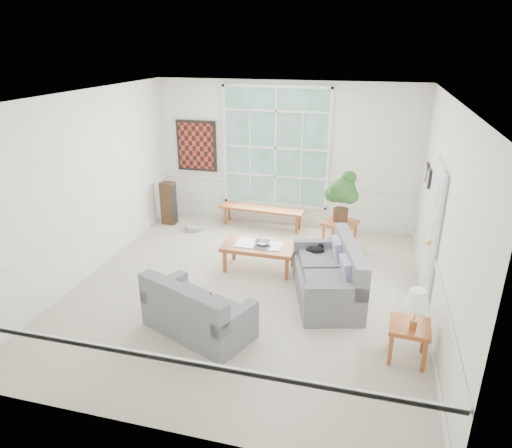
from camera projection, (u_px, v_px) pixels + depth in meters
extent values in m
cube|color=#B7AD9C|center=(247.00, 289.00, 7.35)|extent=(5.50, 6.00, 0.01)
cube|color=white|center=(245.00, 96.00, 6.23)|extent=(5.50, 6.00, 0.02)
cube|color=white|center=(285.00, 155.00, 9.48)|extent=(5.50, 0.02, 3.00)
cube|color=white|center=(155.00, 304.00, 4.09)|extent=(5.50, 0.02, 3.00)
cube|color=white|center=(84.00, 186.00, 7.43)|extent=(0.02, 6.00, 3.00)
cube|color=white|center=(442.00, 217.00, 6.14)|extent=(0.02, 6.00, 3.00)
cube|color=white|center=(276.00, 148.00, 9.44)|extent=(2.30, 0.08, 2.40)
cube|color=white|center=(430.00, 231.00, 6.86)|extent=(0.08, 0.90, 2.10)
cube|color=white|center=(436.00, 241.00, 6.26)|extent=(0.08, 0.26, 1.90)
cube|color=maroon|center=(196.00, 146.00, 9.86)|extent=(0.90, 0.06, 1.10)
cube|color=black|center=(428.00, 178.00, 7.71)|extent=(0.04, 0.26, 0.32)
cube|color=black|center=(426.00, 172.00, 8.07)|extent=(0.04, 0.26, 0.32)
cube|color=slate|center=(327.00, 271.00, 6.92)|extent=(1.29, 1.85, 0.91)
cube|color=slate|center=(198.00, 305.00, 6.12)|extent=(1.66, 1.28, 0.80)
cube|color=#9B4C22|center=(259.00, 257.00, 7.89)|extent=(1.24, 0.68, 0.46)
imported|color=#A3A3A8|center=(262.00, 242.00, 7.80)|extent=(0.43, 0.43, 0.08)
cube|color=#9B4C22|center=(262.00, 217.00, 9.72)|extent=(1.81, 0.47, 0.42)
cube|color=#9B4C22|center=(339.00, 235.00, 8.65)|extent=(0.71, 0.71, 0.56)
cube|color=#9B4C22|center=(408.00, 342.00, 5.63)|extent=(0.51, 0.51, 0.49)
cylinder|color=gray|center=(194.00, 227.00, 9.60)|extent=(0.47, 0.47, 0.12)
cube|color=#3A2515|center=(169.00, 203.00, 9.82)|extent=(0.30, 0.24, 0.93)
ellipsoid|color=black|center=(315.00, 250.00, 7.44)|extent=(0.34, 0.27, 0.14)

